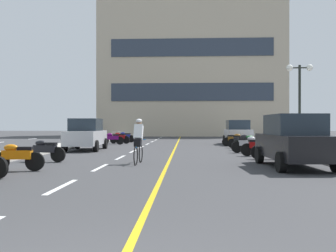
{
  "coord_description": "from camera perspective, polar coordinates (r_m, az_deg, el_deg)",
  "views": [
    {
      "loc": [
        0.92,
        -2.78,
        1.45
      ],
      "look_at": [
        -0.04,
        17.59,
        1.4
      ],
      "focal_mm": 40.49,
      "sensor_mm": 36.0,
      "label": 1
    }
  ],
  "objects": [
    {
      "name": "cyclist_rider",
      "position": [
        14.26,
        -4.49,
        -2.13
      ],
      "size": [
        0.42,
        1.77,
        1.71
      ],
      "color": "black",
      "rests_on": "ground"
    },
    {
      "name": "curb_left",
      "position": [
        28.02,
        -14.18,
        -2.71
      ],
      "size": [
        2.4,
        72.0,
        0.12
      ],
      "primitive_type": "cube",
      "color": "#B7B2A8",
      "rests_on": "ground"
    },
    {
      "name": "motorcycle_7",
      "position": [
        20.23,
        11.91,
        -2.64
      ],
      "size": [
        1.7,
        0.6,
        0.92
      ],
      "color": "black",
      "rests_on": "ground"
    },
    {
      "name": "parked_car_mid",
      "position": [
        22.33,
        -12.24,
        -1.24
      ],
      "size": [
        2.05,
        4.26,
        1.82
      ],
      "color": "black",
      "rests_on": "ground"
    },
    {
      "name": "office_building",
      "position": [
        52.98,
        3.5,
        8.74
      ],
      "size": [
        24.32,
        9.33,
        18.76
      ],
      "color": "#BCAD93",
      "rests_on": "ground"
    },
    {
      "name": "lane_dash_1",
      "position": [
        9.37,
        -15.71,
        -8.77
      ],
      "size": [
        0.14,
        2.2,
        0.01
      ],
      "primitive_type": "cube",
      "color": "silver",
      "rests_on": "ground"
    },
    {
      "name": "motorcycle_9",
      "position": [
        24.31,
        10.98,
        -2.17
      ],
      "size": [
        1.68,
        0.64,
        0.92
      ],
      "color": "black",
      "rests_on": "ground"
    },
    {
      "name": "lane_dash_5",
      "position": [
        24.99,
        -4.03,
        -3.18
      ],
      "size": [
        0.14,
        2.2,
        0.01
      ],
      "primitive_type": "cube",
      "color": "silver",
      "rests_on": "ground"
    },
    {
      "name": "motorcycle_6",
      "position": [
        18.2,
        13.54,
        -2.95
      ],
      "size": [
        1.7,
        0.6,
        0.92
      ],
      "color": "black",
      "rests_on": "ground"
    },
    {
      "name": "lane_dash_6",
      "position": [
        28.96,
        -3.11,
        -2.72
      ],
      "size": [
        0.14,
        2.2,
        0.01
      ],
      "primitive_type": "cube",
      "color": "silver",
      "rests_on": "ground"
    },
    {
      "name": "motorcycle_13",
      "position": [
        32.1,
        -6.5,
        -1.61
      ],
      "size": [
        1.67,
        0.68,
        0.92
      ],
      "color": "black",
      "rests_on": "ground"
    },
    {
      "name": "motorcycle_3",
      "position": [
        12.86,
        -21.8,
        -4.24
      ],
      "size": [
        1.7,
        0.6,
        0.92
      ],
      "color": "black",
      "rests_on": "ground"
    },
    {
      "name": "motorcycle_4",
      "position": [
        15.68,
        -18.06,
        -3.45
      ],
      "size": [
        1.7,
        0.6,
        0.92
      ],
      "color": "black",
      "rests_on": "ground"
    },
    {
      "name": "parked_car_near",
      "position": [
        13.67,
        18.42,
        -2.11
      ],
      "size": [
        2.07,
        4.27,
        1.82
      ],
      "color": "black",
      "rests_on": "ground"
    },
    {
      "name": "ground_plane",
      "position": [
        23.84,
        0.47,
        -3.35
      ],
      "size": [
        140.0,
        140.0,
        0.0
      ],
      "primitive_type": "plane",
      "color": "#38383A"
    },
    {
      "name": "motorcycle_11",
      "position": [
        28.37,
        -8.4,
        -1.84
      ],
      "size": [
        1.69,
        0.63,
        0.92
      ],
      "color": "black",
      "rests_on": "ground"
    },
    {
      "name": "lane_dash_8",
      "position": [
        36.92,
        -1.85,
        -2.11
      ],
      "size": [
        0.14,
        2.2,
        0.01
      ],
      "primitive_type": "cube",
      "color": "silver",
      "rests_on": "ground"
    },
    {
      "name": "motorcycle_5",
      "position": [
        16.63,
        15.22,
        -3.24
      ],
      "size": [
        1.7,
        0.6,
        0.92
      ],
      "color": "black",
      "rests_on": "ground"
    },
    {
      "name": "street_lamp_mid",
      "position": [
        22.34,
        19.2,
        5.64
      ],
      "size": [
        1.46,
        0.36,
        4.7
      ],
      "color": "black",
      "rests_on": "curb_right"
    },
    {
      "name": "lane_dash_4",
      "position": [
        21.03,
        -5.31,
        -3.81
      ],
      "size": [
        0.14,
        2.2,
        0.01
      ],
      "primitive_type": "cube",
      "color": "silver",
      "rests_on": "ground"
    },
    {
      "name": "motorcycle_8",
      "position": [
        22.17,
        11.72,
        -2.39
      ],
      "size": [
        1.7,
        0.6,
        0.92
      ],
      "color": "black",
      "rests_on": "ground"
    },
    {
      "name": "motorcycle_10",
      "position": [
        26.41,
        9.99,
        -1.98
      ],
      "size": [
        1.7,
        0.6,
        0.92
      ],
      "color": "black",
      "rests_on": "ground"
    },
    {
      "name": "parked_car_far",
      "position": [
        29.03,
        10.44,
        -0.92
      ],
      "size": [
        1.94,
        4.21,
        1.82
      ],
      "color": "black",
      "rests_on": "ground"
    },
    {
      "name": "lane_dash_2",
      "position": [
        13.19,
        -10.19,
        -6.17
      ],
      "size": [
        0.14,
        2.2,
        0.01
      ],
      "primitive_type": "cube",
      "color": "silver",
      "rests_on": "ground"
    },
    {
      "name": "lane_dash_7",
      "position": [
        32.94,
        -2.4,
        -2.38
      ],
      "size": [
        0.14,
        2.2,
        0.01
      ],
      "primitive_type": "cube",
      "color": "silver",
      "rests_on": "ground"
    },
    {
      "name": "lane_dash_10",
      "position": [
        44.9,
        -1.04,
        -1.71
      ],
      "size": [
        0.14,
        2.2,
        0.01
      ],
      "primitive_type": "cube",
      "color": "silver",
      "rests_on": "ground"
    },
    {
      "name": "lane_dash_3",
      "position": [
        17.09,
        -7.19,
        -4.72
      ],
      "size": [
        0.14,
        2.2,
        0.01
      ],
      "primitive_type": "cube",
      "color": "silver",
      "rests_on": "ground"
    },
    {
      "name": "lane_dash_9",
      "position": [
        40.91,
        -1.41,
        -1.89
      ],
      "size": [
        0.14,
        2.2,
        0.01
      ],
      "primitive_type": "cube",
      "color": "silver",
      "rests_on": "ground"
    },
    {
      "name": "lane_dash_11",
      "position": [
        48.89,
        -0.74,
        -1.55
      ],
      "size": [
        0.14,
        2.2,
        0.01
      ],
      "primitive_type": "cube",
      "color": "silver",
      "rests_on": "ground"
    },
    {
      "name": "centre_line_yellow",
      "position": [
        26.83,
        1.25,
        -2.95
      ],
      "size": [
        0.12,
        66.0,
        0.01
      ],
      "primitive_type": "cube",
      "color": "gold",
      "rests_on": "ground"
    },
    {
      "name": "motorcycle_12",
      "position": [
        29.96,
        -7.29,
        -1.73
      ],
      "size": [
        1.66,
        0.72,
        0.92
      ],
      "color": "black",
      "rests_on": "ground"
    },
    {
      "name": "curb_right",
      "position": [
        27.54,
        15.88,
        -2.76
      ],
      "size": [
        2.4,
        72.0,
        0.12
      ],
      "primitive_type": "cube",
      "color": "#B7B2A8",
      "rests_on": "ground"
    }
  ]
}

